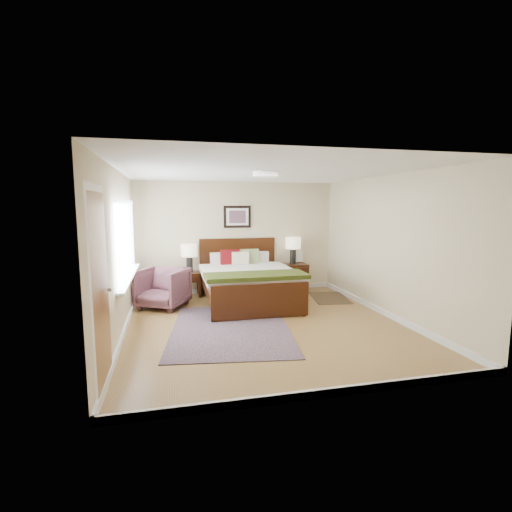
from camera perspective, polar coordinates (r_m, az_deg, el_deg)
name	(u,v)px	position (r m, az deg, el deg)	size (l,w,h in m)	color
floor	(265,324)	(6.31, 1.36, -10.39)	(5.00, 5.00, 0.00)	olive
back_wall	(237,237)	(8.47, -2.88, 2.87)	(4.50, 0.04, 2.50)	#C2B58D
front_wall	(329,279)	(3.70, 11.22, -3.43)	(4.50, 0.04, 2.50)	#C2B58D
left_wall	(119,254)	(5.89, -20.30, 0.32)	(0.04, 5.00, 2.50)	#C2B58D
right_wall	(388,246)	(6.95, 19.65, 1.40)	(0.04, 5.00, 2.50)	#C2B58D
ceiling	(265,172)	(6.02, 1.43, 12.86)	(4.50, 5.00, 0.02)	white
window	(128,241)	(6.56, -19.15, 2.19)	(0.11, 2.72, 1.32)	silver
door	(101,291)	(4.21, -22.79, -5.03)	(0.06, 1.00, 2.18)	silver
ceil_fixture	(265,174)	(6.02, 1.43, 12.53)	(0.44, 0.44, 0.08)	white
bed	(247,276)	(7.48, -1.35, -3.10)	(1.85, 2.26, 1.21)	#361808
wall_art	(237,217)	(8.41, -2.89, 6.05)	(0.62, 0.05, 0.50)	black
nightstand_left	(190,278)	(8.21, -10.13, -3.32)	(0.44, 0.40, 0.53)	#361808
nightstand_right	(293,274)	(8.67, 5.70, -2.82)	(0.64, 0.48, 0.63)	#361808
lamp_left	(189,253)	(8.14, -10.23, 0.50)	(0.35, 0.35, 0.61)	black
lamp_right	(293,245)	(8.58, 5.73, 1.66)	(0.35, 0.35, 0.61)	black
armchair	(163,288)	(7.41, -14.14, -4.80)	(0.83, 0.85, 0.77)	brown
rug_persian	(231,329)	(6.07, -3.91, -11.09)	(1.85, 2.61, 0.01)	#0B0C3A
rug_navy	(329,298)	(8.16, 11.23, -6.31)	(0.71, 1.07, 0.01)	black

